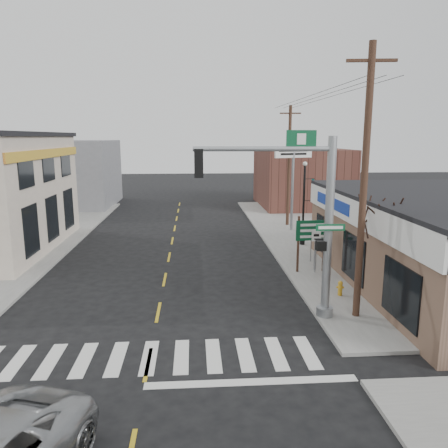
{
  "coord_description": "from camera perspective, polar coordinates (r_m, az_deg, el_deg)",
  "views": [
    {
      "loc": [
        1.44,
        -12.23,
        6.75
      ],
      "look_at": [
        2.83,
        7.43,
        2.8
      ],
      "focal_mm": 35.0,
      "sensor_mm": 36.0,
      "label": 1
    }
  ],
  "objects": [
    {
      "name": "guide_sign",
      "position": [
        21.91,
        11.37,
        -1.55
      ],
      "size": [
        1.61,
        0.14,
        2.81
      ],
      "rotation": [
        0.0,
        0.0,
        0.06
      ],
      "color": "#482F21",
      "rests_on": "sidewalk_right"
    },
    {
      "name": "bldg_distant_left",
      "position": [
        46.08,
        -19.8,
        6.25
      ],
      "size": [
        9.0,
        10.0,
        6.4
      ],
      "primitive_type": "cube",
      "color": "slate",
      "rests_on": "ground"
    },
    {
      "name": "utility_pole_far",
      "position": [
        33.19,
        8.48,
        7.64
      ],
      "size": [
        1.54,
        0.23,
        8.88
      ],
      "rotation": [
        0.0,
        0.0,
        -0.11
      ],
      "color": "#3F2F1D",
      "rests_on": "sidewalk_right"
    },
    {
      "name": "bldg_distant_right",
      "position": [
        43.7,
        10.02,
        5.97
      ],
      "size": [
        8.0,
        10.0,
        5.6
      ],
      "primitive_type": "cube",
      "color": "brown",
      "rests_on": "ground"
    },
    {
      "name": "shrub_back",
      "position": [
        23.19,
        20.56,
        -5.06
      ],
      "size": [
        0.97,
        0.97,
        0.73
      ],
      "primitive_type": "ellipsoid",
      "color": "black",
      "rests_on": "sidewalk_right"
    },
    {
      "name": "sidewalk_left",
      "position": [
        28.11,
        -25.75,
        -3.58
      ],
      "size": [
        6.0,
        38.0,
        0.13
      ],
      "primitive_type": "cube",
      "color": "gray",
      "rests_on": "ground"
    },
    {
      "name": "fire_hydrant",
      "position": [
        19.32,
        14.94,
        -8.01
      ],
      "size": [
        0.2,
        0.2,
        0.64
      ],
      "rotation": [
        0.0,
        0.0,
        -0.22
      ],
      "color": "#C18E1D",
      "rests_on": "sidewalk_right"
    },
    {
      "name": "dance_center_sign",
      "position": [
        31.37,
        9.02,
        7.75
      ],
      "size": [
        2.93,
        0.18,
        6.23
      ],
      "rotation": [
        0.0,
        0.0,
        0.33
      ],
      "color": "gray",
      "rests_on": "sidewalk_right"
    },
    {
      "name": "ped_crossing_sign",
      "position": [
        22.21,
        11.86,
        -1.53
      ],
      "size": [
        0.99,
        0.07,
        2.56
      ],
      "rotation": [
        0.0,
        0.0,
        0.25
      ],
      "color": "gray",
      "rests_on": "sidewalk_right"
    },
    {
      "name": "sidewalk_right",
      "position": [
        27.17,
        12.27,
        -3.18
      ],
      "size": [
        6.0,
        38.0,
        0.13
      ],
      "primitive_type": "cube",
      "color": "gray",
      "rests_on": "ground"
    },
    {
      "name": "traffic_signal_pole",
      "position": [
        15.91,
        10.82,
        1.9
      ],
      "size": [
        5.4,
        0.4,
        6.85
      ],
      "rotation": [
        0.0,
        0.0,
        -0.03
      ],
      "color": "#93979B",
      "rests_on": "sidewalk_right"
    },
    {
      "name": "center_line",
      "position": [
        21.37,
        -7.75,
        -7.17
      ],
      "size": [
        0.12,
        56.0,
        0.01
      ],
      "primitive_type": "cube",
      "color": "gold",
      "rests_on": "ground"
    },
    {
      "name": "ground",
      "position": [
        14.04,
        -9.89,
        -17.58
      ],
      "size": [
        140.0,
        140.0,
        0.0
      ],
      "primitive_type": "plane",
      "color": "black",
      "rests_on": "ground"
    },
    {
      "name": "utility_pole_near",
      "position": [
        16.34,
        17.83,
        5.15
      ],
      "size": [
        1.7,
        0.26,
        9.78
      ],
      "rotation": [
        0.0,
        0.0,
        -0.12
      ],
      "color": "#473424",
      "rests_on": "sidewalk_right"
    },
    {
      "name": "lamp_post",
      "position": [
        27.26,
        10.51,
        3.48
      ],
      "size": [
        0.67,
        0.52,
        5.14
      ],
      "rotation": [
        0.0,
        0.0,
        -0.24
      ],
      "color": "black",
      "rests_on": "sidewalk_right"
    },
    {
      "name": "crosswalk",
      "position": [
        14.39,
        -9.73,
        -16.8
      ],
      "size": [
        11.0,
        2.2,
        0.01
      ],
      "primitive_type": "cube",
      "color": "silver",
      "rests_on": "ground"
    },
    {
      "name": "bare_tree",
      "position": [
        17.98,
        19.81,
        2.38
      ],
      "size": [
        2.56,
        2.56,
        5.12
      ],
      "rotation": [
        0.0,
        0.0,
        -0.23
      ],
      "color": "black",
      "rests_on": "sidewalk_right"
    }
  ]
}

